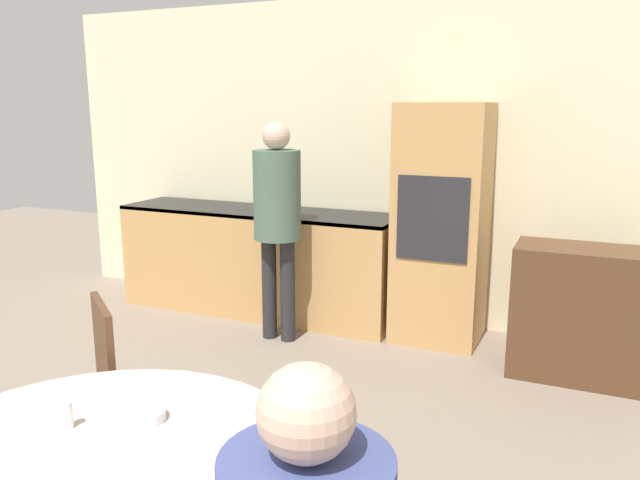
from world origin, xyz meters
TOP-DOWN VIEW (x-y plane):
  - wall_back at (0.00, 5.04)m, footprint 6.94×0.05m
  - kitchen_counter at (-1.41, 4.70)m, footprint 2.42×0.60m
  - oven_unit at (0.16, 4.71)m, footprint 0.64×0.59m
  - sideboard at (1.24, 4.38)m, footprint 1.02×0.45m
  - chair_far_left at (-0.72, 2.00)m, footprint 0.56×0.56m
  - person_standing at (-0.95, 4.19)m, footprint 0.35×0.35m
  - bowl_centre at (-0.09, 1.62)m, footprint 0.14×0.14m
  - salt_shaker at (-0.27, 1.49)m, footprint 0.03×0.03m

SIDE VIEW (x-z plane):
  - sideboard at x=1.24m, z-range 0.00..0.87m
  - kitchen_counter at x=-1.41m, z-range 0.01..0.91m
  - chair_far_left at x=-0.72m, z-range 0.05..1.00m
  - bowl_centre at x=-0.09m, z-range 0.77..0.80m
  - salt_shaker at x=-0.27m, z-range 0.77..0.85m
  - oven_unit at x=0.16m, z-range 0.00..1.77m
  - person_standing at x=-0.95m, z-range 0.19..1.83m
  - wall_back at x=0.00m, z-range 0.00..2.60m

